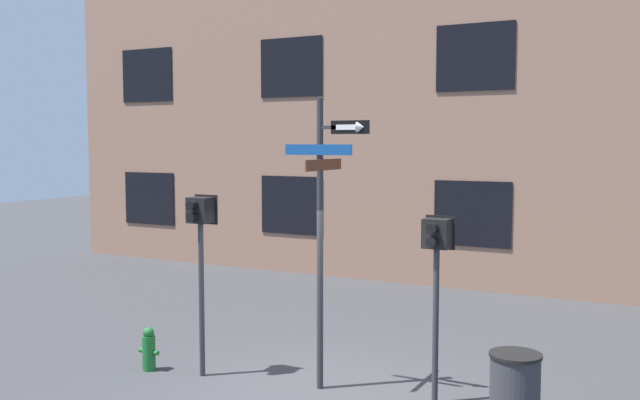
# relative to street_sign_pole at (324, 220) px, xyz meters

# --- Properties ---
(ground_plane) EXTENTS (60.00, 60.00, 0.00)m
(ground_plane) POSITION_rel_street_sign_pole_xyz_m (-0.03, -0.20, -2.37)
(ground_plane) COLOR #38383A
(street_sign_pole) EXTENTS (1.25, 1.03, 4.02)m
(street_sign_pole) POSITION_rel_street_sign_pole_xyz_m (0.00, 0.00, 0.00)
(street_sign_pole) COLOR #2D2D33
(street_sign_pole) RESTS_ON ground_plane
(pedestrian_signal_left) EXTENTS (0.40, 0.40, 2.67)m
(pedestrian_signal_left) POSITION_rel_street_sign_pole_xyz_m (-1.84, -0.33, -0.27)
(pedestrian_signal_left) COLOR #2D2D33
(pedestrian_signal_left) RESTS_ON ground_plane
(pedestrian_signal_right) EXTENTS (0.40, 0.40, 2.48)m
(pedestrian_signal_right) POSITION_rel_street_sign_pole_xyz_m (1.54, 0.21, -0.41)
(pedestrian_signal_right) COLOR #2D2D33
(pedestrian_signal_right) RESTS_ON ground_plane
(fire_hydrant) EXTENTS (0.36, 0.20, 0.66)m
(fire_hydrant) POSITION_rel_street_sign_pole_xyz_m (-2.71, -0.50, -2.06)
(fire_hydrant) COLOR #196028
(fire_hydrant) RESTS_ON ground_plane
(trash_bin) EXTENTS (0.63, 0.63, 0.90)m
(trash_bin) POSITION_rel_street_sign_pole_xyz_m (2.64, -0.06, -1.92)
(trash_bin) COLOR #333338
(trash_bin) RESTS_ON ground_plane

